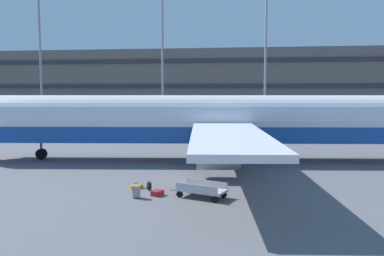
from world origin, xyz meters
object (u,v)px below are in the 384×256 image
(suitcase_large, at_px, (136,187))
(suitcase_orange, at_px, (157,193))
(airliner, at_px, (214,122))
(backpack_black, at_px, (149,186))
(baggage_cart, at_px, (201,190))
(suitcase_red, at_px, (136,191))

(suitcase_large, distance_m, suitcase_orange, 2.10)
(airliner, height_order, suitcase_large, airliner)
(suitcase_large, xyz_separation_m, backpack_black, (0.85, -0.31, 0.14))
(suitcase_orange, height_order, baggage_cart, baggage_cart)
(suitcase_large, distance_m, baggage_cart, 4.32)
(airliner, relative_size, suitcase_red, 51.92)
(airliner, xyz_separation_m, suitcase_large, (-3.70, -10.32, -3.05))
(suitcase_orange, bearing_deg, airliner, 79.79)
(airliner, distance_m, suitcase_orange, 12.26)
(suitcase_red, distance_m, suitcase_orange, 1.21)
(airliner, bearing_deg, suitcase_red, -104.06)
(suitcase_large, bearing_deg, suitcase_red, -73.44)
(airliner, bearing_deg, suitcase_orange, -100.21)
(backpack_black, bearing_deg, suitcase_red, -98.14)
(suitcase_large, bearing_deg, backpack_black, -20.23)
(suitcase_large, relative_size, baggage_cart, 0.24)
(suitcase_large, bearing_deg, suitcase_orange, -40.69)
(backpack_black, xyz_separation_m, baggage_cart, (3.19, -1.17, 0.18))
(suitcase_red, bearing_deg, baggage_cart, 9.11)
(backpack_black, distance_m, baggage_cart, 3.40)
(airliner, distance_m, baggage_cart, 12.12)
(airliner, height_order, baggage_cart, airliner)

